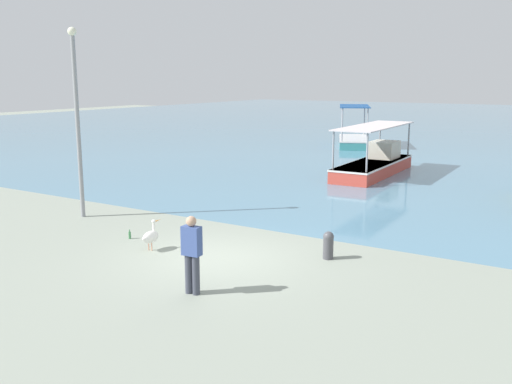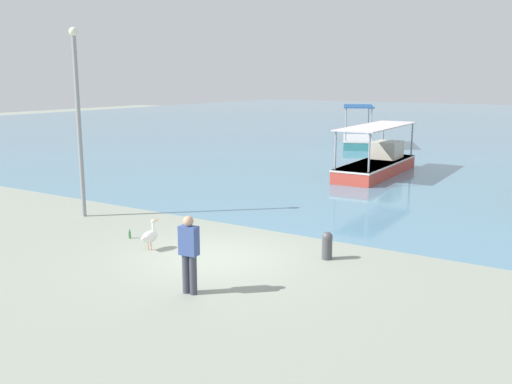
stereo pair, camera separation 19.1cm
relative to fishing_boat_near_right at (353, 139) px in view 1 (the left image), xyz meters
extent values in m
plane|color=gray|center=(6.38, -24.47, -0.49)|extent=(120.00, 120.00, 0.00)
cube|color=#588AA6|center=(6.38, 23.53, -0.49)|extent=(110.00, 90.00, 0.00)
cube|color=teal|center=(0.00, 0.00, -0.21)|extent=(3.68, 5.36, 0.56)
cube|color=silver|center=(0.00, 0.00, 0.03)|extent=(3.73, 5.42, 0.08)
cylinder|color=#99999E|center=(-1.63, 1.78, 1.10)|extent=(0.08, 0.08, 2.07)
cylinder|color=#99999E|center=(-0.21, 2.40, 1.10)|extent=(0.08, 0.08, 2.07)
cylinder|color=#99999E|center=(0.21, -2.40, 1.10)|extent=(0.08, 0.08, 2.07)
cylinder|color=#99999E|center=(1.63, -1.78, 1.10)|extent=(0.08, 0.08, 2.07)
cube|color=navy|center=(0.00, 0.00, 2.16)|extent=(3.69, 5.22, 0.05)
cube|color=#C54335|center=(5.22, -10.27, -0.18)|extent=(1.91, 6.70, 0.61)
cube|color=silver|center=(5.22, -10.27, 0.08)|extent=(1.95, 6.74, 0.08)
cylinder|color=#99999E|center=(6.05, -13.32, 0.94)|extent=(0.08, 0.08, 1.65)
cylinder|color=#99999E|center=(4.54, -13.36, 0.94)|extent=(0.08, 0.08, 1.65)
cylinder|color=#99999E|center=(5.90, -7.17, 0.94)|extent=(0.08, 0.08, 1.65)
cylinder|color=#99999E|center=(4.39, -7.21, 0.94)|extent=(0.08, 0.08, 1.65)
cube|color=silver|center=(5.22, -10.27, 1.79)|extent=(2.01, 6.50, 0.05)
cube|color=beige|center=(5.18, -8.77, 0.53)|extent=(1.26, 1.56, 0.82)
cylinder|color=#E0997A|center=(4.44, -24.87, -0.38)|extent=(0.03, 0.03, 0.22)
cylinder|color=#E0997A|center=(4.54, -24.86, -0.38)|extent=(0.03, 0.03, 0.22)
ellipsoid|color=white|center=(4.49, -24.83, -0.14)|extent=(0.33, 0.58, 0.32)
ellipsoid|color=white|center=(4.51, -25.08, -0.12)|extent=(0.13, 0.17, 0.10)
cylinder|color=white|center=(4.48, -24.68, 0.09)|extent=(0.07, 0.07, 0.26)
sphere|color=white|center=(4.48, -24.68, 0.25)|extent=(0.11, 0.11, 0.11)
cone|color=#E5933F|center=(4.46, -24.51, 0.24)|extent=(0.08, 0.30, 0.06)
cylinder|color=gray|center=(0.07, -23.21, 2.40)|extent=(0.14, 0.14, 5.78)
sphere|color=#EAEACC|center=(0.07, -23.21, 5.40)|extent=(0.28, 0.28, 0.28)
cylinder|color=#47474C|center=(8.79, -23.03, -0.22)|extent=(0.26, 0.26, 0.54)
sphere|color=#4C4C51|center=(8.79, -23.03, 0.08)|extent=(0.27, 0.27, 0.27)
cylinder|color=#3C404D|center=(7.45, -26.70, -0.07)|extent=(0.16, 0.16, 0.85)
cylinder|color=#3C404D|center=(7.27, -26.71, -0.07)|extent=(0.16, 0.16, 0.85)
cube|color=#3B5190|center=(7.36, -26.71, 0.67)|extent=(0.42, 0.25, 0.62)
sphere|color=tan|center=(7.36, -26.71, 1.09)|extent=(0.22, 0.22, 0.22)
cylinder|color=#3F7F4C|center=(3.24, -24.33, -0.39)|extent=(0.07, 0.07, 0.20)
cylinder|color=#3F7F4C|center=(3.24, -24.33, -0.26)|extent=(0.03, 0.03, 0.07)
camera|label=1|loc=(14.52, -35.69, 3.99)|focal=40.00mm
camera|label=2|loc=(14.68, -35.58, 3.99)|focal=40.00mm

